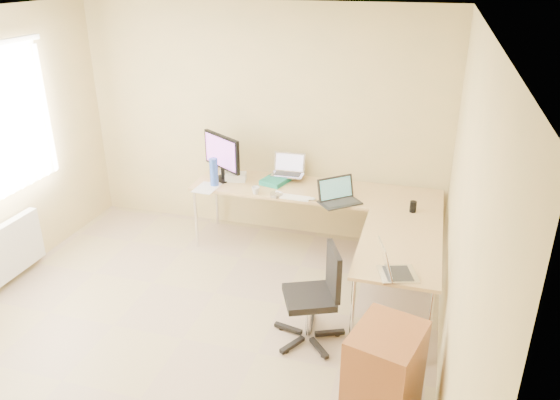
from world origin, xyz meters
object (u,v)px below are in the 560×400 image
(laptop_center, at_px, (288,165))
(cabinet, at_px, (384,375))
(mug, at_px, (256,190))
(laptop_return, at_px, (399,263))
(desk_main, at_px, (314,220))
(office_chair, at_px, (309,289))
(desk_return, at_px, (397,280))
(desk_fan, at_px, (223,160))
(laptop_black, at_px, (340,192))
(water_bottle, at_px, (214,172))
(monitor, at_px, (222,157))
(keyboard, at_px, (291,197))

(laptop_center, height_order, cabinet, laptop_center)
(mug, bearing_deg, laptop_return, -37.82)
(desk_main, bearing_deg, laptop_return, -56.67)
(desk_main, bearing_deg, office_chair, -78.90)
(desk_return, xyz_separation_m, desk_fan, (-2.10, 1.20, 0.51))
(mug, xyz_separation_m, cabinet, (1.56, -1.94, -0.41))
(laptop_black, xyz_separation_m, laptop_return, (0.68, -1.22, -0.01))
(laptop_black, height_order, cabinet, laptop_black)
(water_bottle, xyz_separation_m, desk_fan, (-0.05, 0.40, -0.01))
(monitor, relative_size, water_bottle, 1.95)
(laptop_black, distance_m, mug, 0.89)
(laptop_center, xyz_separation_m, laptop_black, (0.68, -0.48, -0.04))
(laptop_return, xyz_separation_m, cabinet, (-0.00, -0.72, -0.48))
(laptop_center, relative_size, keyboard, 0.90)
(desk_main, height_order, monitor, monitor)
(desk_main, bearing_deg, monitor, -179.48)
(desk_return, relative_size, mug, 15.24)
(water_bottle, bearing_deg, cabinet, -44.50)
(monitor, xyz_separation_m, laptop_return, (2.05, -1.50, -0.15))
(desk_main, height_order, laptop_return, laptop_return)
(desk_return, xyz_separation_m, cabinet, (0.02, -1.24, -0.01))
(cabinet, bearing_deg, desk_main, 129.10)
(cabinet, bearing_deg, office_chair, 150.14)
(monitor, distance_m, laptop_center, 0.73)
(desk_main, relative_size, keyboard, 6.82)
(desk_return, height_order, laptop_center, laptop_center)
(laptop_black, xyz_separation_m, office_chair, (-0.02, -1.25, -0.36))
(desk_fan, bearing_deg, laptop_return, -14.69)
(laptop_center, bearing_deg, laptop_black, -37.46)
(laptop_center, bearing_deg, keyboard, -72.76)
(desk_fan, bearing_deg, mug, -17.60)
(laptop_black, distance_m, cabinet, 2.12)
(mug, xyz_separation_m, office_chair, (0.87, -1.25, -0.27))
(laptop_center, bearing_deg, mug, -115.40)
(laptop_black, distance_m, keyboard, 0.52)
(water_bottle, bearing_deg, office_chair, -44.25)
(office_chair, height_order, cabinet, office_chair)
(keyboard, bearing_deg, laptop_return, -44.05)
(cabinet, bearing_deg, water_bottle, 150.63)
(laptop_return, bearing_deg, keyboard, 26.01)
(desk_return, height_order, laptop_black, laptop_black)
(mug, bearing_deg, office_chair, -54.99)
(keyboard, distance_m, mug, 0.38)
(keyboard, bearing_deg, desk_return, -29.41)
(desk_return, height_order, laptop_return, laptop_return)
(keyboard, height_order, office_chair, office_chair)
(desk_return, bearing_deg, monitor, 153.94)
(laptop_return, bearing_deg, desk_main, 15.14)
(laptop_return, bearing_deg, laptop_center, 20.20)
(desk_main, xyz_separation_m, desk_return, (0.98, -1.00, 0.00))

